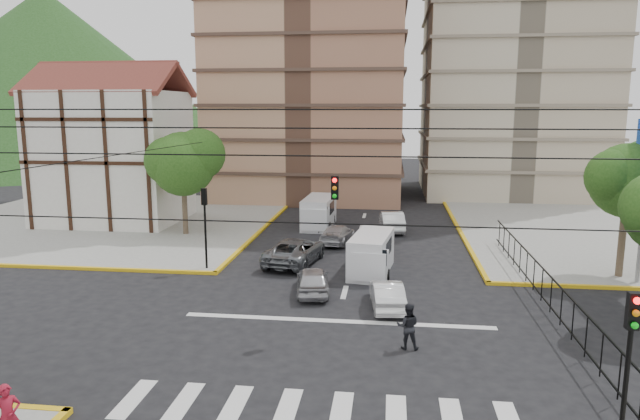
% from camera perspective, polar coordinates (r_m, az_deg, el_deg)
% --- Properties ---
extents(ground, '(160.00, 160.00, 0.00)m').
position_cam_1_polar(ground, '(23.16, 1.44, -12.11)').
color(ground, black).
rests_on(ground, ground).
extents(sidewalk_nw, '(26.00, 26.00, 0.15)m').
position_cam_1_polar(sidewalk_nw, '(47.66, -20.64, -1.01)').
color(sidewalk_nw, gray).
rests_on(sidewalk_nw, ground).
extents(crosswalk_stripes, '(12.00, 2.40, 0.01)m').
position_cam_1_polar(crosswalk_stripes, '(17.78, -0.60, -19.40)').
color(crosswalk_stripes, silver).
rests_on(crosswalk_stripes, ground).
extents(stop_line, '(13.00, 0.40, 0.01)m').
position_cam_1_polar(stop_line, '(24.26, 1.73, -11.03)').
color(stop_line, silver).
rests_on(stop_line, ground).
extents(tudor_building, '(10.80, 8.05, 12.23)m').
position_cam_1_polar(tudor_building, '(46.53, -19.95, 5.22)').
color(tudor_building, silver).
rests_on(tudor_building, ground).
extents(distant_hill, '(70.00, 70.00, 28.00)m').
position_cam_1_polar(distant_hill, '(107.82, -25.46, 12.00)').
color(distant_hill, '#1E4517').
rests_on(distant_hill, ground).
extents(park_fence, '(0.10, 22.50, 1.66)m').
position_cam_1_polar(park_fence, '(28.14, 21.20, -8.72)').
color(park_fence, black).
rests_on(park_fence, ground).
extents(tree_park_c, '(4.65, 3.80, 7.25)m').
position_cam_1_polar(tree_park_c, '(32.80, 28.56, 2.91)').
color(tree_park_c, '#473828').
rests_on(tree_park_c, ground).
extents(tree_tudor, '(5.39, 4.40, 7.43)m').
position_cam_1_polar(tree_tudor, '(40.03, -13.42, 4.80)').
color(tree_tudor, '#473828').
rests_on(tree_tudor, ground).
extents(traffic_light_se, '(0.28, 0.22, 4.40)m').
position_cam_1_polar(traffic_light_se, '(15.74, 28.52, -12.24)').
color(traffic_light_se, black).
rests_on(traffic_light_se, ground).
extents(traffic_light_nw, '(0.28, 0.22, 4.40)m').
position_cam_1_polar(traffic_light_nw, '(31.27, -11.44, -0.47)').
color(traffic_light_nw, black).
rests_on(traffic_light_nw, ground).
extents(traffic_light_hanging, '(18.00, 9.12, 0.92)m').
position_cam_1_polar(traffic_light_hanging, '(19.61, 0.92, 1.73)').
color(traffic_light_hanging, black).
rests_on(traffic_light_hanging, ground).
extents(van_right_lane, '(2.44, 4.89, 2.11)m').
position_cam_1_polar(van_right_lane, '(30.67, 5.14, -4.52)').
color(van_right_lane, silver).
rests_on(van_right_lane, ground).
extents(van_left_lane, '(2.16, 5.05, 2.24)m').
position_cam_1_polar(van_left_lane, '(42.22, -0.16, -0.32)').
color(van_left_lane, silver).
rests_on(van_left_lane, ground).
extents(car_silver_front_left, '(2.09, 4.01, 1.30)m').
position_cam_1_polar(car_silver_front_left, '(27.51, -0.73, -7.01)').
color(car_silver_front_left, '#A9A9AE').
rests_on(car_silver_front_left, ground).
extents(car_white_front_right, '(1.76, 3.90, 1.24)m').
position_cam_1_polar(car_white_front_right, '(25.76, 6.70, -8.36)').
color(car_white_front_right, white).
rests_on(car_white_front_right, ground).
extents(car_grey_mid_left, '(3.29, 5.70, 1.49)m').
position_cam_1_polar(car_grey_mid_left, '(32.59, -2.52, -4.10)').
color(car_grey_mid_left, slate).
rests_on(car_grey_mid_left, ground).
extents(car_silver_rear_left, '(2.39, 4.43, 1.22)m').
position_cam_1_polar(car_silver_rear_left, '(37.48, 1.78, -2.42)').
color(car_silver_rear_left, silver).
rests_on(car_silver_rear_left, ground).
extents(car_darkgrey_mid_right, '(1.95, 4.37, 1.46)m').
position_cam_1_polar(car_darkgrey_mid_right, '(35.78, 5.20, -2.87)').
color(car_darkgrey_mid_right, '#262528').
rests_on(car_darkgrey_mid_right, ground).
extents(car_white_rear_right, '(1.98, 4.58, 1.46)m').
position_cam_1_polar(car_white_rear_right, '(41.42, 7.18, -1.10)').
color(car_white_rear_right, silver).
rests_on(car_white_rear_right, ground).
extents(pedestrian_sw_corner, '(0.74, 0.72, 1.72)m').
position_cam_1_polar(pedestrian_sw_corner, '(17.44, -28.74, -17.64)').
color(pedestrian_sw_corner, maroon).
rests_on(pedestrian_sw_corner, sidewalk_sw).
extents(pedestrian_crosswalk, '(0.85, 0.67, 1.74)m').
position_cam_1_polar(pedestrian_crosswalk, '(21.62, 8.78, -11.41)').
color(pedestrian_crosswalk, black).
rests_on(pedestrian_crosswalk, ground).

